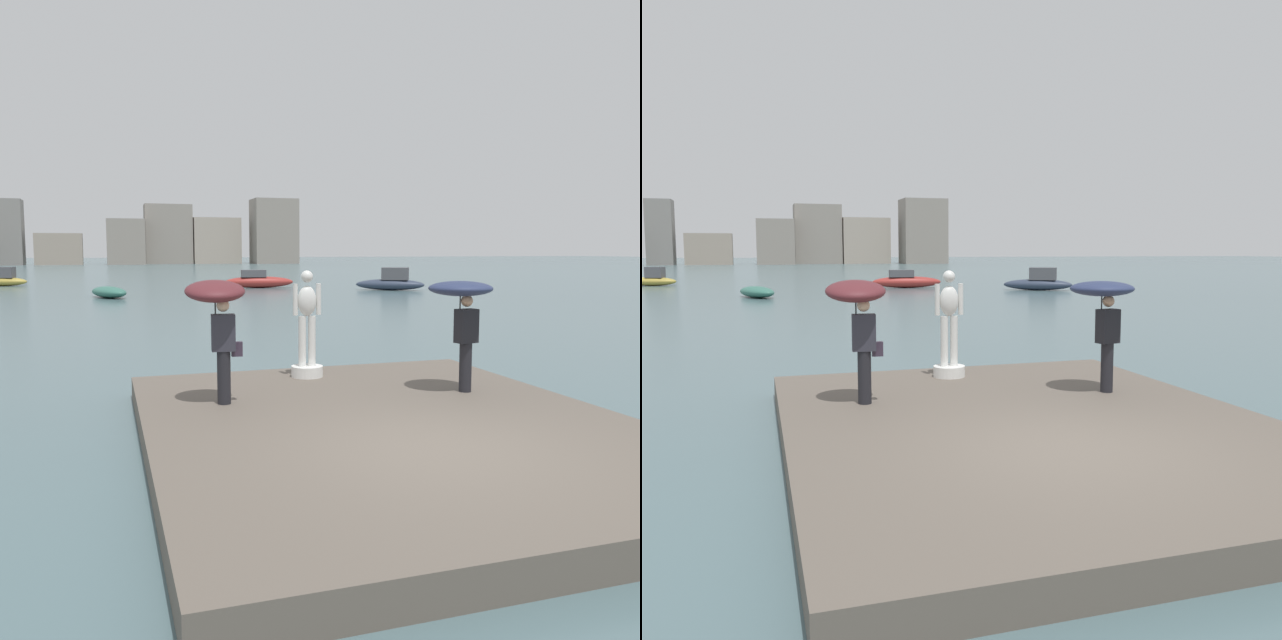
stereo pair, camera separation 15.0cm
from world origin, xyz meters
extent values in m
plane|color=#4C666B|center=(0.00, 40.00, 0.00)|extent=(400.00, 400.00, 0.00)
cube|color=#60564C|center=(0.00, 1.51, 0.20)|extent=(7.10, 9.03, 0.40)
cylinder|color=white|center=(-0.21, 5.03, 0.51)|extent=(0.63, 0.63, 0.22)
cylinder|color=white|center=(-0.31, 5.03, 1.11)|extent=(0.15, 0.15, 1.00)
cylinder|color=white|center=(-0.11, 5.03, 1.11)|extent=(0.15, 0.15, 1.00)
ellipsoid|color=white|center=(-0.21, 5.03, 1.92)|extent=(0.38, 0.26, 0.60)
sphere|color=white|center=(-0.21, 5.03, 2.40)|extent=(0.24, 0.24, 0.24)
cylinder|color=white|center=(-0.45, 5.03, 1.95)|extent=(0.10, 0.10, 0.62)
cylinder|color=white|center=(0.03, 5.03, 1.95)|extent=(0.10, 0.10, 0.62)
cylinder|color=black|center=(-2.18, 3.21, 0.84)|extent=(0.22, 0.22, 0.88)
cube|color=#2D2D38|center=(-2.18, 3.21, 1.58)|extent=(0.40, 0.27, 0.60)
sphere|color=beige|center=(-2.18, 3.21, 2.02)|extent=(0.21, 0.21, 0.21)
cylinder|color=#262626|center=(-2.30, 3.26, 1.90)|extent=(0.02, 0.02, 0.55)
ellipsoid|color=#5B2328|center=(-2.30, 3.26, 2.26)|extent=(1.07, 1.10, 0.47)
cube|color=#332838|center=(-1.96, 3.21, 1.30)|extent=(0.19, 0.12, 0.24)
cylinder|color=black|center=(2.07, 2.82, 0.84)|extent=(0.22, 0.22, 0.88)
cube|color=black|center=(2.07, 2.82, 1.58)|extent=(0.42, 0.31, 0.60)
sphere|color=tan|center=(2.07, 2.82, 2.02)|extent=(0.21, 0.21, 0.21)
cylinder|color=#262626|center=(1.95, 2.84, 1.90)|extent=(0.02, 0.02, 0.55)
ellipsoid|color=navy|center=(1.95, 2.84, 2.24)|extent=(1.32, 1.32, 0.27)
ellipsoid|color=#2D384C|center=(15.52, 36.38, 0.40)|extent=(4.90, 3.70, 0.79)
cube|color=#4C4C51|center=(15.84, 36.18, 1.19)|extent=(2.10, 1.81, 0.88)
ellipsoid|color=#336B5B|center=(-3.81, 34.66, 0.34)|extent=(2.82, 4.01, 0.69)
ellipsoid|color=#B2993D|center=(-11.88, 50.87, 0.35)|extent=(4.12, 2.31, 0.70)
cube|color=#4C4C51|center=(-11.59, 50.79, 1.09)|extent=(1.53, 1.26, 0.87)
ellipsoid|color=#9E2D28|center=(7.16, 42.09, 0.44)|extent=(5.38, 1.97, 0.87)
cube|color=#4C4C51|center=(6.77, 42.14, 1.10)|extent=(1.99, 1.20, 0.55)
cube|color=gray|center=(-20.64, 128.18, 6.07)|extent=(4.59, 5.51, 12.14)
cube|color=gray|center=(-12.23, 128.05, 2.97)|extent=(8.51, 4.37, 5.94)
cube|color=gray|center=(-0.01, 126.84, 4.38)|extent=(7.11, 4.95, 8.76)
cube|color=gray|center=(8.39, 130.63, 5.95)|extent=(9.24, 5.84, 11.90)
cube|color=#A89989|center=(18.01, 129.57, 4.68)|extent=(9.57, 4.59, 9.35)
cube|color=gray|center=(29.63, 127.38, 6.61)|extent=(8.92, 7.33, 13.23)
camera|label=1|loc=(-3.97, -7.44, 2.93)|focal=37.18mm
camera|label=2|loc=(-3.83, -7.48, 2.93)|focal=37.18mm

